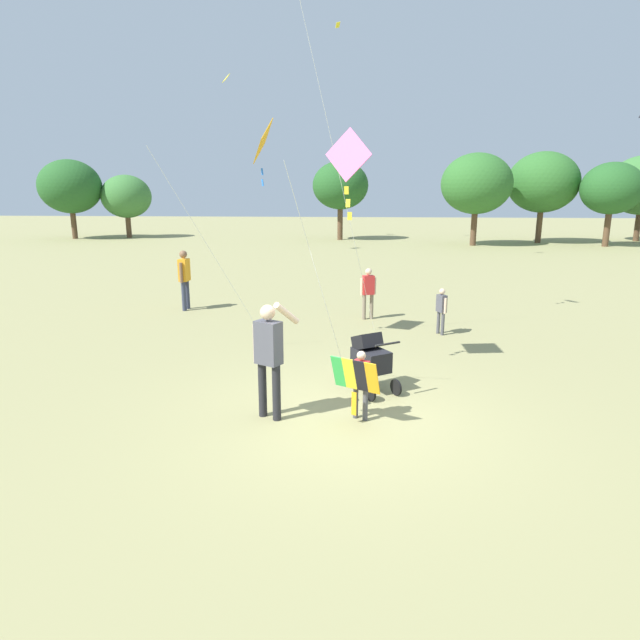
{
  "coord_description": "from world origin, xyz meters",
  "views": [
    {
      "loc": [
        0.19,
        -7.7,
        3.41
      ],
      "look_at": [
        -0.48,
        0.94,
        1.3
      ],
      "focal_mm": 30.43,
      "sensor_mm": 36.0,
      "label": 1
    }
  ],
  "objects": [
    {
      "name": "person_red_shirt",
      "position": [
        2.1,
        5.05,
        0.66
      ],
      "size": [
        0.24,
        0.32,
        1.12
      ],
      "color": "#4C4C51",
      "rests_on": "ground"
    },
    {
      "name": "ground_plane",
      "position": [
        0.0,
        0.0,
        0.0
      ],
      "size": [
        120.0,
        120.0,
        0.0
      ],
      "primitive_type": "plane",
      "color": "#938E5B"
    },
    {
      "name": "kite_green_novelty",
      "position": [
        -1.91,
        3.8,
        4.23
      ],
      "size": [
        2.05,
        2.13,
        4.83
      ],
      "color": "#F4A319",
      "rests_on": "ground"
    },
    {
      "name": "stroller",
      "position": [
        0.37,
        1.18,
        0.61
      ],
      "size": [
        0.88,
        1.07,
        1.03
      ],
      "color": "black",
      "rests_on": "ground"
    },
    {
      "name": "treeline_distant",
      "position": [
        3.33,
        28.57,
        3.55
      ],
      "size": [
        42.53,
        7.66,
        5.67
      ],
      "color": "brown",
      "rests_on": "ground"
    },
    {
      "name": "child_with_butterfly_kite",
      "position": [
        0.19,
        -0.07,
        0.66
      ],
      "size": [
        0.74,
        0.53,
        1.08
      ],
      "color": "#4C4C51",
      "rests_on": "ground"
    },
    {
      "name": "kite_adult_black",
      "position": [
        -0.09,
        1.98,
        3.85
      ],
      "size": [
        1.26,
        2.28,
        4.45
      ],
      "color": "pink",
      "rests_on": "ground"
    },
    {
      "name": "person_couple_left",
      "position": [
        -4.83,
        7.24,
        1.01
      ],
      "size": [
        0.25,
        0.55,
        1.71
      ],
      "color": "#33384C",
      "rests_on": "ground"
    },
    {
      "name": "person_sitting_far",
      "position": [
        0.38,
        6.49,
        0.81
      ],
      "size": [
        0.42,
        0.27,
        1.37
      ],
      "color": "#7F705B",
      "rests_on": "ground"
    },
    {
      "name": "distant_kites_cluster",
      "position": [
        -2.31,
        22.77,
        12.04
      ],
      "size": [
        24.72,
        11.32,
        10.33
      ],
      "color": "black"
    },
    {
      "name": "person_adult_flyer",
      "position": [
        -1.16,
        -0.09,
        1.06
      ],
      "size": [
        0.7,
        0.51,
        1.84
      ],
      "color": "#232328",
      "rests_on": "ground"
    }
  ]
}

